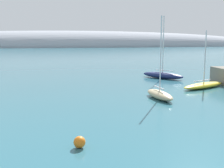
% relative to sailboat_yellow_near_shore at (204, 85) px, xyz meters
% --- Properties ---
extents(distant_ridge, '(351.70, 50.55, 24.70)m').
position_rel_sailboat_yellow_near_shore_xyz_m(distant_ridge, '(-15.08, 195.33, -0.43)').
color(distant_ridge, '#999EA8').
rests_on(distant_ridge, ground).
extents(sailboat_yellow_near_shore, '(8.08, 5.31, 7.90)m').
position_rel_sailboat_yellow_near_shore_xyz_m(sailboat_yellow_near_shore, '(0.00, 0.00, 0.00)').
color(sailboat_yellow_near_shore, yellow).
rests_on(sailboat_yellow_near_shore, water).
extents(sailboat_navy_mid_mooring, '(6.44, 7.63, 10.55)m').
position_rel_sailboat_yellow_near_shore_xyz_m(sailboat_navy_mid_mooring, '(-2.26, 10.38, 0.18)').
color(sailboat_navy_mid_mooring, navy).
rests_on(sailboat_navy_mid_mooring, water).
extents(sailboat_sand_outer_mooring, '(2.26, 5.85, 9.35)m').
position_rel_sailboat_yellow_near_shore_xyz_m(sailboat_sand_outer_mooring, '(-8.48, -5.86, 0.11)').
color(sailboat_sand_outer_mooring, '#C6B284').
rests_on(sailboat_sand_outer_mooring, water).
extents(mooring_buoy_orange, '(0.76, 0.76, 0.76)m').
position_rel_sailboat_yellow_near_shore_xyz_m(mooring_buoy_orange, '(-18.57, -19.45, -0.05)').
color(mooring_buoy_orange, orange).
rests_on(mooring_buoy_orange, water).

